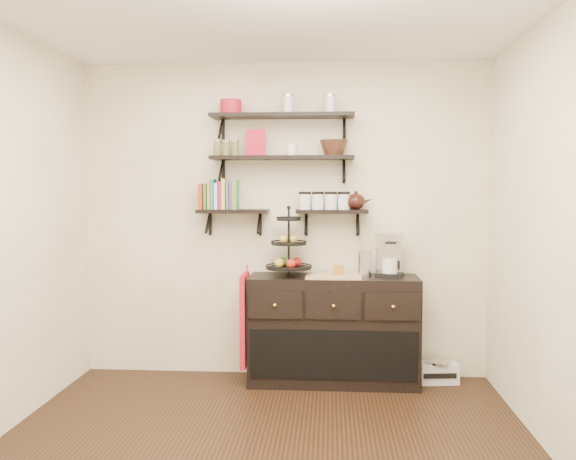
% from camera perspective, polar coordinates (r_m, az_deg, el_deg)
% --- Properties ---
extents(back_wall, '(3.50, 0.02, 2.70)m').
position_cam_1_polar(back_wall, '(5.28, -0.43, 0.90)').
color(back_wall, white).
rests_on(back_wall, ground).
extents(right_wall, '(0.02, 3.50, 2.70)m').
position_cam_1_polar(right_wall, '(3.77, 24.87, -0.73)').
color(right_wall, white).
rests_on(right_wall, ground).
extents(shelf_top, '(1.20, 0.27, 0.23)m').
position_cam_1_polar(shelf_top, '(5.18, -0.55, 10.61)').
color(shelf_top, black).
rests_on(shelf_top, back_wall).
extents(shelf_mid, '(1.20, 0.27, 0.23)m').
position_cam_1_polar(shelf_mid, '(5.15, -0.55, 6.74)').
color(shelf_mid, black).
rests_on(shelf_mid, back_wall).
extents(shelf_low_left, '(0.60, 0.25, 0.23)m').
position_cam_1_polar(shelf_low_left, '(5.21, -5.15, 1.70)').
color(shelf_low_left, black).
rests_on(shelf_low_left, back_wall).
extents(shelf_low_right, '(0.60, 0.25, 0.23)m').
position_cam_1_polar(shelf_low_right, '(5.14, 4.14, 1.67)').
color(shelf_low_right, black).
rests_on(shelf_low_right, back_wall).
extents(cookbooks, '(0.36, 0.15, 0.26)m').
position_cam_1_polar(cookbooks, '(5.22, -6.12, 3.19)').
color(cookbooks, '#A7341D').
rests_on(cookbooks, shelf_low_left).
extents(glass_canisters, '(0.43, 0.10, 0.13)m').
position_cam_1_polar(glass_canisters, '(5.14, 3.42, 2.65)').
color(glass_canisters, silver).
rests_on(glass_canisters, shelf_low_right).
extents(sideboard, '(1.40, 0.50, 0.92)m').
position_cam_1_polar(sideboard, '(5.16, 4.26, -9.27)').
color(sideboard, black).
rests_on(sideboard, floor).
extents(fruit_stand, '(0.38, 0.38, 0.56)m').
position_cam_1_polar(fruit_stand, '(5.07, 0.11, -2.15)').
color(fruit_stand, black).
rests_on(fruit_stand, sideboard).
extents(candle, '(0.08, 0.08, 0.08)m').
position_cam_1_polar(candle, '(5.07, 4.77, -3.72)').
color(candle, '#8D5C20').
rests_on(candle, sideboard).
extents(coffee_maker, '(0.25, 0.25, 0.36)m').
position_cam_1_polar(coffee_maker, '(5.10, 9.45, -2.38)').
color(coffee_maker, black).
rests_on(coffee_maker, sideboard).
extents(thermal_carafe, '(0.11, 0.11, 0.22)m').
position_cam_1_polar(thermal_carafe, '(5.05, 7.16, -3.15)').
color(thermal_carafe, silver).
rests_on(thermal_carafe, sideboard).
extents(apron, '(0.04, 0.33, 0.76)m').
position_cam_1_polar(apron, '(5.09, -4.07, -8.38)').
color(apron, maroon).
rests_on(apron, sideboard).
extents(radio, '(0.34, 0.24, 0.19)m').
position_cam_1_polar(radio, '(5.38, 13.88, -12.76)').
color(radio, silver).
rests_on(radio, floor).
extents(recipe_box, '(0.16, 0.07, 0.22)m').
position_cam_1_polar(recipe_box, '(5.17, -3.03, 8.14)').
color(recipe_box, '#B3142A').
rests_on(recipe_box, shelf_mid).
extents(walnut_bowl, '(0.24, 0.24, 0.13)m').
position_cam_1_polar(walnut_bowl, '(5.13, 4.31, 7.67)').
color(walnut_bowl, black).
rests_on(walnut_bowl, shelf_mid).
extents(ramekins, '(0.09, 0.09, 0.10)m').
position_cam_1_polar(ramekins, '(5.14, 0.37, 7.48)').
color(ramekins, white).
rests_on(ramekins, shelf_mid).
extents(teapot, '(0.21, 0.16, 0.16)m').
position_cam_1_polar(teapot, '(5.14, 6.37, 2.80)').
color(teapot, black).
rests_on(teapot, shelf_low_right).
extents(red_pot, '(0.18, 0.18, 0.12)m').
position_cam_1_polar(red_pot, '(5.23, -5.36, 11.38)').
color(red_pot, '#B3142A').
rests_on(red_pot, shelf_top).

